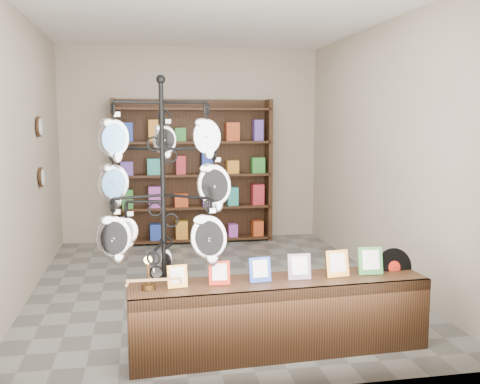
% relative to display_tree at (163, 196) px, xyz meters
% --- Properties ---
extents(ground, '(5.00, 5.00, 0.00)m').
position_rel_display_tree_xyz_m(ground, '(0.63, 1.68, -1.28)').
color(ground, slate).
rests_on(ground, ground).
extents(room_envelope, '(5.00, 5.00, 5.00)m').
position_rel_display_tree_xyz_m(room_envelope, '(0.63, 1.68, 0.57)').
color(room_envelope, '#B4A491').
rests_on(room_envelope, ground).
extents(display_tree, '(1.13, 1.03, 2.21)m').
position_rel_display_tree_xyz_m(display_tree, '(0.00, 0.00, 0.00)').
color(display_tree, black).
rests_on(display_tree, ground).
extents(front_shelf, '(2.43, 0.59, 0.85)m').
position_rel_display_tree_xyz_m(front_shelf, '(0.91, -0.17, -0.98)').
color(front_shelf, black).
rests_on(front_shelf, ground).
extents(back_shelving, '(2.42, 0.36, 2.20)m').
position_rel_display_tree_xyz_m(back_shelving, '(0.63, 3.98, -0.25)').
color(back_shelving, black).
rests_on(back_shelving, ground).
extents(wall_clocks, '(0.03, 0.24, 0.84)m').
position_rel_display_tree_xyz_m(wall_clocks, '(-1.34, 2.48, 0.22)').
color(wall_clocks, black).
rests_on(wall_clocks, ground).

